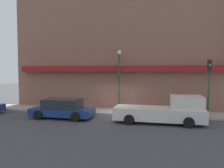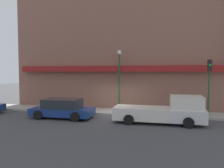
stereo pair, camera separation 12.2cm
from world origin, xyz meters
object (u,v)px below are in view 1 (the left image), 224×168
Objects in this scene: street_lamp at (119,72)px; traffic_light at (209,78)px; pickup_truck at (165,111)px; fire_hydrant at (136,109)px; parked_car at (63,109)px.

street_lamp is 6.84m from traffic_light.
pickup_truck is 4.32m from traffic_light.
traffic_light reaches higher than pickup_truck.
traffic_light is (5.13, 0.15, 2.40)m from fire_hydrant.
fire_hydrant is (-2.08, 2.06, -0.27)m from pickup_truck.
fire_hydrant is at bearing -178.33° from traffic_light.
traffic_light reaches higher than parked_car.
pickup_truck is 1.16× the size of street_lamp.
fire_hydrant is (5.11, 2.06, -0.16)m from parked_car.
pickup_truck is 2.94m from fire_hydrant.
street_lamp is at bearing 140.66° from fire_hydrant.
pickup_truck is at bearing 0.80° from parked_car.
fire_hydrant is 5.66m from traffic_light.
parked_car is 5.51m from fire_hydrant.
traffic_light is (6.73, -1.16, -0.39)m from street_lamp.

